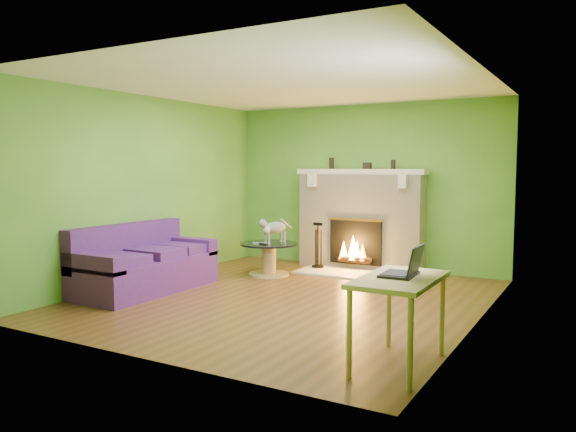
# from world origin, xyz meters

# --- Properties ---
(floor) EXTENTS (5.00, 5.00, 0.00)m
(floor) POSITION_xyz_m (0.00, 0.00, 0.00)
(floor) COLOR #513417
(floor) RESTS_ON ground
(ceiling) EXTENTS (5.00, 5.00, 0.00)m
(ceiling) POSITION_xyz_m (0.00, 0.00, 2.60)
(ceiling) COLOR white
(ceiling) RESTS_ON wall_back
(wall_back) EXTENTS (5.00, 0.00, 5.00)m
(wall_back) POSITION_xyz_m (0.00, 2.50, 1.30)
(wall_back) COLOR #41812A
(wall_back) RESTS_ON floor
(wall_front) EXTENTS (5.00, 0.00, 5.00)m
(wall_front) POSITION_xyz_m (0.00, -2.50, 1.30)
(wall_front) COLOR #41812A
(wall_front) RESTS_ON floor
(wall_left) EXTENTS (0.00, 5.00, 5.00)m
(wall_left) POSITION_xyz_m (-2.25, 0.00, 1.30)
(wall_left) COLOR #41812A
(wall_left) RESTS_ON floor
(wall_right) EXTENTS (0.00, 5.00, 5.00)m
(wall_right) POSITION_xyz_m (2.25, 0.00, 1.30)
(wall_right) COLOR #41812A
(wall_right) RESTS_ON floor
(window_frame) EXTENTS (0.00, 1.20, 1.20)m
(window_frame) POSITION_xyz_m (2.24, -0.90, 1.55)
(window_frame) COLOR silver
(window_frame) RESTS_ON wall_right
(window_pane) EXTENTS (0.00, 1.06, 1.06)m
(window_pane) POSITION_xyz_m (2.23, -0.90, 1.55)
(window_pane) COLOR white
(window_pane) RESTS_ON wall_right
(fireplace) EXTENTS (2.10, 0.46, 1.58)m
(fireplace) POSITION_xyz_m (0.00, 2.32, 0.77)
(fireplace) COLOR beige
(fireplace) RESTS_ON floor
(hearth) EXTENTS (1.50, 0.75, 0.03)m
(hearth) POSITION_xyz_m (0.00, 1.80, 0.01)
(hearth) COLOR beige
(hearth) RESTS_ON floor
(mantel) EXTENTS (2.10, 0.28, 0.08)m
(mantel) POSITION_xyz_m (0.00, 2.30, 1.54)
(mantel) COLOR beige
(mantel) RESTS_ON fireplace
(sofa) EXTENTS (0.88, 1.92, 0.86)m
(sofa) POSITION_xyz_m (-1.86, -0.54, 0.33)
(sofa) COLOR #441A65
(sofa) RESTS_ON floor
(coffee_table) EXTENTS (0.86, 0.86, 0.48)m
(coffee_table) POSITION_xyz_m (-0.98, 1.15, 0.28)
(coffee_table) COLOR tan
(coffee_table) RESTS_ON floor
(desk) EXTENTS (0.57, 0.99, 0.73)m
(desk) POSITION_xyz_m (1.95, -1.61, 0.64)
(desk) COLOR tan
(desk) RESTS_ON floor
(cat) EXTENTS (0.40, 0.64, 0.38)m
(cat) POSITION_xyz_m (-0.90, 1.20, 0.67)
(cat) COLOR slate
(cat) RESTS_ON coffee_table
(remote_silver) EXTENTS (0.17, 0.13, 0.02)m
(remote_silver) POSITION_xyz_m (-1.08, 1.03, 0.49)
(remote_silver) COLOR gray
(remote_silver) RESTS_ON coffee_table
(remote_black) EXTENTS (0.16, 0.09, 0.02)m
(remote_black) POSITION_xyz_m (-0.96, 0.97, 0.49)
(remote_black) COLOR black
(remote_black) RESTS_ON coffee_table
(laptop) EXTENTS (0.32, 0.36, 0.26)m
(laptop) POSITION_xyz_m (1.93, -1.56, 0.86)
(laptop) COLOR black
(laptop) RESTS_ON desk
(fire_tools) EXTENTS (0.19, 0.19, 0.72)m
(fire_tools) POSITION_xyz_m (-0.56, 1.95, 0.39)
(fire_tools) COLOR black
(fire_tools) RESTS_ON hearth
(mantel_vase_left) EXTENTS (0.08, 0.08, 0.18)m
(mantel_vase_left) POSITION_xyz_m (-0.51, 2.33, 1.67)
(mantel_vase_left) COLOR black
(mantel_vase_left) RESTS_ON mantel
(mantel_vase_right) EXTENTS (0.07, 0.07, 0.14)m
(mantel_vase_right) POSITION_xyz_m (0.52, 2.33, 1.65)
(mantel_vase_right) COLOR black
(mantel_vase_right) RESTS_ON mantel
(mantel_box) EXTENTS (0.12, 0.08, 0.10)m
(mantel_box) POSITION_xyz_m (0.10, 2.33, 1.63)
(mantel_box) COLOR black
(mantel_box) RESTS_ON mantel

